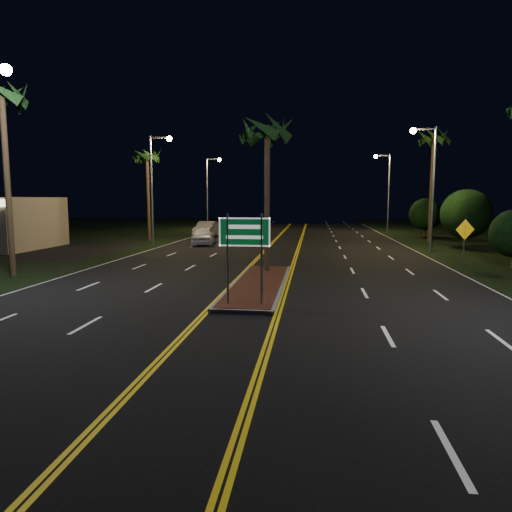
% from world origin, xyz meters
% --- Properties ---
extents(ground, '(120.00, 120.00, 0.00)m').
position_xyz_m(ground, '(0.00, 0.00, 0.00)').
color(ground, black).
rests_on(ground, ground).
extents(median_island, '(2.25, 10.25, 0.17)m').
position_xyz_m(median_island, '(0.00, 7.00, 0.08)').
color(median_island, gray).
rests_on(median_island, ground).
extents(highway_sign, '(1.80, 0.08, 3.20)m').
position_xyz_m(highway_sign, '(0.00, 2.80, 2.40)').
color(highway_sign, gray).
rests_on(highway_sign, ground).
extents(streetlight_left_mid, '(1.91, 0.44, 9.00)m').
position_xyz_m(streetlight_left_mid, '(-10.61, 24.00, 5.66)').
color(streetlight_left_mid, gray).
rests_on(streetlight_left_mid, ground).
extents(streetlight_left_far, '(1.91, 0.44, 9.00)m').
position_xyz_m(streetlight_left_far, '(-10.61, 44.00, 5.66)').
color(streetlight_left_far, gray).
rests_on(streetlight_left_far, ground).
extents(streetlight_right_mid, '(1.91, 0.44, 9.00)m').
position_xyz_m(streetlight_right_mid, '(10.61, 22.00, 5.66)').
color(streetlight_right_mid, gray).
rests_on(streetlight_right_mid, ground).
extents(streetlight_right_far, '(1.91, 0.44, 9.00)m').
position_xyz_m(streetlight_right_far, '(10.61, 42.00, 5.66)').
color(streetlight_right_far, gray).
rests_on(streetlight_right_far, ground).
extents(palm_median, '(2.40, 2.40, 8.30)m').
position_xyz_m(palm_median, '(0.00, 10.50, 7.28)').
color(palm_median, '#382819').
rests_on(palm_median, ground).
extents(palm_left_near, '(2.40, 2.40, 9.80)m').
position_xyz_m(palm_left_near, '(-12.50, 8.00, 8.68)').
color(palm_left_near, '#382819').
rests_on(palm_left_near, ground).
extents(palm_left_far, '(2.40, 2.40, 8.80)m').
position_xyz_m(palm_left_far, '(-12.80, 28.00, 7.75)').
color(palm_left_far, '#382819').
rests_on(palm_left_far, ground).
extents(palm_right_far, '(2.40, 2.40, 10.30)m').
position_xyz_m(palm_right_far, '(12.80, 30.00, 9.14)').
color(palm_right_far, '#382819').
rests_on(palm_right_far, ground).
extents(shrub_mid, '(3.78, 3.78, 4.62)m').
position_xyz_m(shrub_mid, '(14.00, 24.00, 2.73)').
color(shrub_mid, '#382819').
rests_on(shrub_mid, ground).
extents(shrub_far, '(3.24, 3.24, 3.96)m').
position_xyz_m(shrub_far, '(13.80, 36.00, 2.34)').
color(shrub_far, '#382819').
rests_on(shrub_far, ground).
extents(car_near, '(3.11, 5.59, 1.76)m').
position_xyz_m(car_near, '(-7.00, 25.24, 0.88)').
color(car_near, white).
rests_on(car_near, ground).
extents(car_far, '(2.60, 5.64, 1.85)m').
position_xyz_m(car_far, '(-8.55, 33.05, 0.92)').
color(car_far, silver).
rests_on(car_far, ground).
extents(warning_sign, '(1.10, 0.38, 2.72)m').
position_xyz_m(warning_sign, '(10.80, 13.90, 1.79)').
color(warning_sign, gray).
rests_on(warning_sign, ground).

